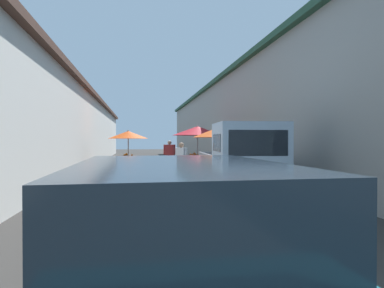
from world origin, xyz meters
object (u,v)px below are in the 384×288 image
object	(u,v)px
fruit_stall_far_left	(128,139)
hatchback_car	(177,250)
fruit_stall_far_right	(197,134)
vendor_by_crates	(181,159)
vendor_in_shade	(169,153)
delivery_truck	(243,161)
fruit_stall_mid_lane	(220,137)

from	to	relation	value
fruit_stall_far_left	hatchback_car	world-z (taller)	fruit_stall_far_left
fruit_stall_far_right	vendor_by_crates	world-z (taller)	fruit_stall_far_right
fruit_stall_far_right	hatchback_car	bearing A→B (deg)	168.99
vendor_in_shade	delivery_truck	bearing A→B (deg)	-171.84
delivery_truck	vendor_in_shade	world-z (taller)	delivery_truck
vendor_by_crates	vendor_in_shade	bearing A→B (deg)	-0.03
fruit_stall_mid_lane	delivery_truck	distance (m)	4.83
hatchback_car	delivery_truck	size ratio (longest dim) A/B	0.78
vendor_by_crates	fruit_stall_mid_lane	bearing A→B (deg)	-64.21
fruit_stall_far_left	hatchback_car	size ratio (longest dim) A/B	0.56
fruit_stall_far_right	hatchback_car	xyz separation A→B (m)	(-14.74, 2.87, -1.21)
fruit_stall_far_right	hatchback_car	distance (m)	15.07
fruit_stall_far_right	delivery_truck	world-z (taller)	fruit_stall_far_right
vendor_in_shade	fruit_stall_far_right	bearing A→B (deg)	-98.47
fruit_stall_far_right	hatchback_car	size ratio (longest dim) A/B	0.70
fruit_stall_far_right	vendor_in_shade	distance (m)	1.81
fruit_stall_far_left	delivery_truck	world-z (taller)	fruit_stall_far_left
fruit_stall_far_right	vendor_by_crates	size ratio (longest dim) A/B	1.78
hatchback_car	delivery_truck	world-z (taller)	delivery_truck
fruit_stall_mid_lane	hatchback_car	distance (m)	11.53
fruit_stall_mid_lane	fruit_stall_far_left	xyz separation A→B (m)	(4.49, 3.99, -0.09)
hatchback_car	delivery_truck	distance (m)	6.83
fruit_stall_far_right	fruit_stall_far_left	bearing A→B (deg)	78.13
fruit_stall_far_left	delivery_truck	xyz separation A→B (m)	(-9.22, -3.44, -0.63)
fruit_stall_far_right	vendor_in_shade	size ratio (longest dim) A/B	1.71
fruit_stall_far_left	vendor_in_shade	size ratio (longest dim) A/B	1.37
fruit_stall_far_right	delivery_truck	size ratio (longest dim) A/B	0.55
fruit_stall_far_right	vendor_in_shade	bearing A→B (deg)	81.53
fruit_stall_mid_lane	fruit_stall_far_right	size ratio (longest dim) A/B	0.89
vendor_in_shade	hatchback_car	bearing A→B (deg)	174.69
fruit_stall_far_left	fruit_stall_mid_lane	bearing A→B (deg)	-138.33
fruit_stall_far_right	hatchback_car	world-z (taller)	fruit_stall_far_right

